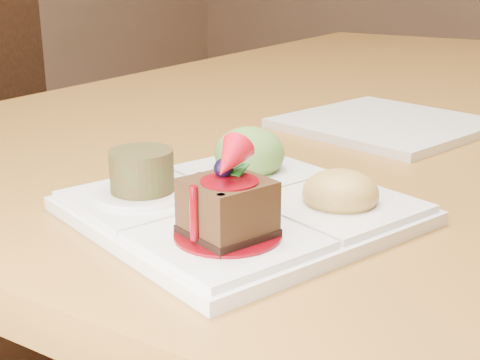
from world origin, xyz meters
The scene contains 4 objects.
dining_table centered at (0.00, 0.00, 0.68)m, with size 1.00×1.80×0.75m.
chair_left centered at (-0.80, -0.16, 0.52)m, with size 0.48×0.48×0.91m.
sampler_plate centered at (0.12, -0.69, 0.77)m, with size 0.33×0.33×0.10m.
second_plate centered at (0.11, -0.30, 0.76)m, with size 0.24×0.24×0.01m, color silver.
Camera 1 is at (0.42, -1.17, 0.97)m, focal length 50.00 mm.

